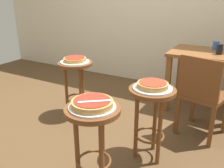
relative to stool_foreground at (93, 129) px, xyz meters
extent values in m
plane|color=brown|center=(-0.56, 0.79, -0.49)|extent=(6.00, 6.00, 0.00)
cylinder|color=brown|center=(0.00, 0.00, 0.15)|extent=(0.39, 0.39, 0.03)
cylinder|color=brown|center=(0.00, 0.12, -0.18)|extent=(0.04, 0.04, 0.62)
cylinder|color=brown|center=(-0.10, -0.06, -0.18)|extent=(0.04, 0.04, 0.62)
cylinder|color=brown|center=(0.10, -0.06, -0.18)|extent=(0.04, 0.04, 0.62)
torus|color=brown|center=(0.00, 0.00, -0.27)|extent=(0.26, 0.26, 0.02)
cylinder|color=silver|center=(0.00, 0.00, 0.17)|extent=(0.33, 0.33, 0.01)
cylinder|color=tan|center=(0.00, 0.00, 0.20)|extent=(0.29, 0.29, 0.04)
cylinder|color=red|center=(0.00, 0.00, 0.22)|extent=(0.25, 0.25, 0.01)
cylinder|color=brown|center=(0.23, 0.53, 0.15)|extent=(0.39, 0.39, 0.03)
cylinder|color=brown|center=(0.23, 0.65, -0.18)|extent=(0.04, 0.04, 0.62)
cylinder|color=brown|center=(0.13, 0.47, -0.18)|extent=(0.04, 0.04, 0.62)
cylinder|color=brown|center=(0.34, 0.47, -0.18)|extent=(0.04, 0.04, 0.62)
torus|color=brown|center=(0.23, 0.53, -0.27)|extent=(0.26, 0.26, 0.02)
cylinder|color=silver|center=(0.23, 0.53, 0.17)|extent=(0.32, 0.32, 0.01)
cylinder|color=tan|center=(0.23, 0.53, 0.20)|extent=(0.25, 0.25, 0.04)
cylinder|color=#B23823|center=(0.23, 0.53, 0.22)|extent=(0.22, 0.22, 0.01)
cylinder|color=brown|center=(-0.81, 0.87, 0.15)|extent=(0.39, 0.39, 0.03)
cylinder|color=brown|center=(-0.81, 0.99, -0.18)|extent=(0.04, 0.04, 0.62)
cylinder|color=brown|center=(-0.92, 0.81, -0.18)|extent=(0.04, 0.04, 0.62)
cylinder|color=brown|center=(-0.71, 0.81, -0.18)|extent=(0.04, 0.04, 0.62)
torus|color=brown|center=(-0.81, 0.87, -0.27)|extent=(0.26, 0.26, 0.02)
cylinder|color=silver|center=(-0.81, 0.87, 0.17)|extent=(0.33, 0.33, 0.01)
cylinder|color=tan|center=(-0.81, 0.87, 0.20)|extent=(0.25, 0.25, 0.04)
cylinder|color=red|center=(-0.81, 0.87, 0.22)|extent=(0.22, 0.22, 0.01)
cube|color=brown|center=(0.46, 1.80, 0.22)|extent=(0.86, 0.67, 0.04)
cube|color=brown|center=(0.08, 1.52, -0.14)|extent=(0.06, 0.06, 0.70)
cube|color=brown|center=(0.08, 2.09, -0.14)|extent=(0.06, 0.06, 0.70)
cylinder|color=black|center=(0.58, 1.74, 0.30)|extent=(0.07, 0.07, 0.12)
cylinder|color=#3360B2|center=(0.51, 1.99, 0.29)|extent=(0.08, 0.08, 0.10)
cube|color=brown|center=(0.56, 1.17, -0.06)|extent=(0.49, 0.49, 0.04)
cube|color=brown|center=(0.52, 0.99, 0.16)|extent=(0.40, 0.13, 0.40)
cube|color=brown|center=(0.43, 1.39, -0.28)|extent=(0.04, 0.04, 0.42)
cube|color=brown|center=(0.69, 0.95, -0.28)|extent=(0.04, 0.04, 0.42)
cube|color=brown|center=(0.34, 1.04, -0.28)|extent=(0.04, 0.04, 0.42)
cube|color=silver|center=(0.03, -0.02, 0.23)|extent=(0.19, 0.15, 0.01)
camera|label=1|loc=(0.84, -1.22, 0.90)|focal=38.67mm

